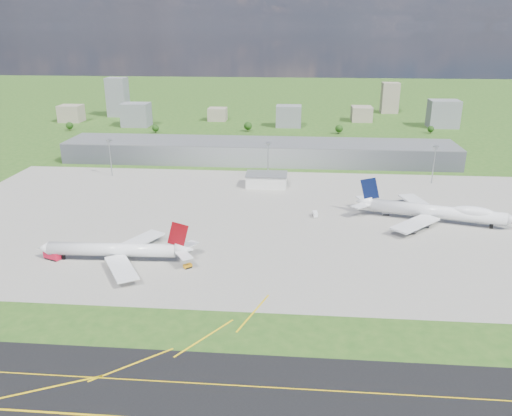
# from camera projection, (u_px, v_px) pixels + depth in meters

# --- Properties ---
(ground) EXTENTS (1400.00, 1400.00, 0.00)m
(ground) POSITION_uv_depth(u_px,v_px,m) (257.00, 166.00, 376.52)
(ground) COLOR #295219
(ground) RESTS_ON ground
(apron) EXTENTS (360.00, 190.00, 0.08)m
(apron) POSITION_uv_depth(u_px,v_px,m) (260.00, 219.00, 272.73)
(apron) COLOR gray
(apron) RESTS_ON ground
(terminal) EXTENTS (300.00, 42.00, 15.00)m
(terminal) POSITION_uv_depth(u_px,v_px,m) (259.00, 152.00, 388.00)
(terminal) COLOR gray
(terminal) RESTS_ON ground
(ops_building) EXTENTS (26.00, 16.00, 8.00)m
(ops_building) POSITION_uv_depth(u_px,v_px,m) (266.00, 180.00, 327.56)
(ops_building) COLOR silver
(ops_building) RESTS_ON ground
(mast_west) EXTENTS (3.50, 2.00, 25.90)m
(mast_west) POSITION_uv_depth(u_px,v_px,m) (110.00, 151.00, 345.45)
(mast_west) COLOR gray
(mast_west) RESTS_ON ground
(mast_center) EXTENTS (3.50, 2.00, 25.90)m
(mast_center) POSITION_uv_depth(u_px,v_px,m) (268.00, 154.00, 336.91)
(mast_center) COLOR gray
(mast_center) RESTS_ON ground
(mast_east) EXTENTS (3.50, 2.00, 25.90)m
(mast_east) POSITION_uv_depth(u_px,v_px,m) (435.00, 158.00, 328.37)
(mast_east) COLOR gray
(mast_east) RESTS_ON ground
(airliner_red_twin) EXTENTS (70.46, 54.96, 19.35)m
(airliner_red_twin) POSITION_uv_depth(u_px,v_px,m) (118.00, 250.00, 222.34)
(airliner_red_twin) COLOR white
(airliner_red_twin) RESTS_ON ground
(airliner_blue_quad) EXTENTS (81.69, 62.93, 21.65)m
(airliner_blue_quad) POSITION_uv_depth(u_px,v_px,m) (436.00, 212.00, 266.38)
(airliner_blue_quad) COLOR white
(airliner_blue_quad) RESTS_ON ground
(fire_truck) EXTENTS (8.59, 5.71, 3.57)m
(fire_truck) POSITION_uv_depth(u_px,v_px,m) (52.00, 256.00, 224.68)
(fire_truck) COLOR red
(fire_truck) RESTS_ON ground
(tug_yellow) EXTENTS (4.12, 3.92, 1.80)m
(tug_yellow) POSITION_uv_depth(u_px,v_px,m) (188.00, 266.00, 216.86)
(tug_yellow) COLOR orange
(tug_yellow) RESTS_ON ground
(van_white_near) EXTENTS (3.00, 5.64, 2.73)m
(van_white_near) POSITION_uv_depth(u_px,v_px,m) (315.00, 214.00, 275.57)
(van_white_near) COLOR white
(van_white_near) RESTS_ON ground
(van_white_far) EXTENTS (4.22, 2.17, 2.19)m
(van_white_far) POSITION_uv_depth(u_px,v_px,m) (386.00, 213.00, 278.13)
(van_white_far) COLOR silver
(van_white_far) RESTS_ON ground
(bldg_far_w) EXTENTS (24.00, 20.00, 18.00)m
(bldg_far_w) POSITION_uv_depth(u_px,v_px,m) (71.00, 113.00, 549.71)
(bldg_far_w) COLOR gray
(bldg_far_w) RESTS_ON ground
(bldg_w) EXTENTS (28.00, 22.00, 24.00)m
(bldg_w) POSITION_uv_depth(u_px,v_px,m) (136.00, 115.00, 523.74)
(bldg_w) COLOR slate
(bldg_w) RESTS_ON ground
(bldg_cw) EXTENTS (20.00, 18.00, 14.00)m
(bldg_cw) POSITION_uv_depth(u_px,v_px,m) (218.00, 114.00, 556.70)
(bldg_cw) COLOR gray
(bldg_cw) RESTS_ON ground
(bldg_c) EXTENTS (26.00, 20.00, 22.00)m
(bldg_c) POSITION_uv_depth(u_px,v_px,m) (289.00, 116.00, 521.03)
(bldg_c) COLOR slate
(bldg_c) RESTS_ON ground
(bldg_ce) EXTENTS (22.00, 24.00, 16.00)m
(bldg_ce) POSITION_uv_depth(u_px,v_px,m) (361.00, 114.00, 553.31)
(bldg_ce) COLOR gray
(bldg_ce) RESTS_ON ground
(bldg_e) EXTENTS (30.00, 22.00, 28.00)m
(bldg_e) POSITION_uv_depth(u_px,v_px,m) (443.00, 114.00, 516.95)
(bldg_e) COLOR slate
(bldg_e) RESTS_ON ground
(bldg_tall_w) EXTENTS (22.00, 20.00, 44.00)m
(bldg_tall_w) POSITION_uv_depth(u_px,v_px,m) (118.00, 97.00, 579.61)
(bldg_tall_w) COLOR slate
(bldg_tall_w) RESTS_ON ground
(bldg_tall_e) EXTENTS (20.00, 18.00, 36.00)m
(bldg_tall_e) POSITION_uv_depth(u_px,v_px,m) (390.00, 98.00, 602.96)
(bldg_tall_e) COLOR gray
(bldg_tall_e) RESTS_ON ground
(tree_far_w) EXTENTS (7.20, 7.20, 8.80)m
(tree_far_w) POSITION_uv_depth(u_px,v_px,m) (69.00, 126.00, 502.64)
(tree_far_w) COLOR #382314
(tree_far_w) RESTS_ON ground
(tree_w) EXTENTS (6.75, 6.75, 8.25)m
(tree_w) POSITION_uv_depth(u_px,v_px,m) (156.00, 128.00, 491.08)
(tree_w) COLOR #382314
(tree_w) RESTS_ON ground
(tree_c) EXTENTS (8.10, 8.10, 9.90)m
(tree_c) POSITION_uv_depth(u_px,v_px,m) (248.00, 126.00, 497.81)
(tree_c) COLOR #382314
(tree_c) RESTS_ON ground
(tree_e) EXTENTS (7.65, 7.65, 9.35)m
(tree_e) POSITION_uv_depth(u_px,v_px,m) (339.00, 129.00, 486.25)
(tree_e) COLOR #382314
(tree_e) RESTS_ON ground
(tree_far_e) EXTENTS (6.30, 6.30, 7.70)m
(tree_far_e) POSITION_uv_depth(u_px,v_px,m) (431.00, 129.00, 488.97)
(tree_far_e) COLOR #382314
(tree_far_e) RESTS_ON ground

